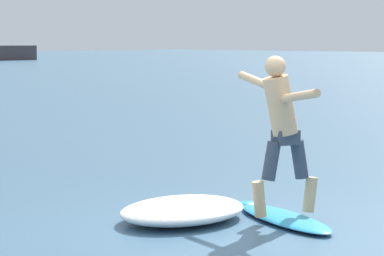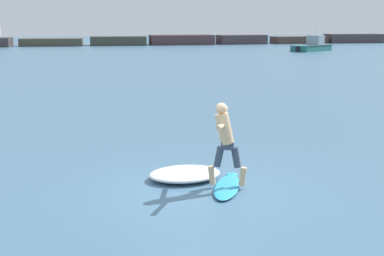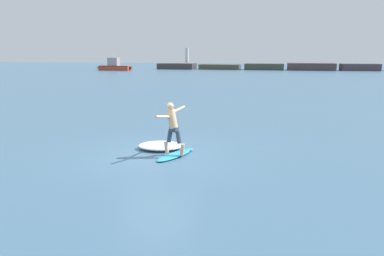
# 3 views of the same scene
# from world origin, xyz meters

# --- Properties ---
(ground_plane) EXTENTS (200.00, 200.00, 0.00)m
(ground_plane) POSITION_xyz_m (0.00, 0.00, 0.00)
(ground_plane) COLOR #3F6480
(rock_jetty_breakwater) EXTENTS (59.45, 4.29, 4.16)m
(rock_jetty_breakwater) POSITION_xyz_m (12.25, 62.00, 0.60)
(rock_jetty_breakwater) COLOR #3C3636
(rock_jetty_breakwater) RESTS_ON ground
(surfboard) EXTENTS (1.18, 1.93, 0.22)m
(surfboard) POSITION_xyz_m (0.64, 0.05, 0.04)
(surfboard) COLOR #2B9DC8
(surfboard) RESTS_ON ground
(surfer) EXTENTS (0.87, 1.55, 1.75)m
(surfer) POSITION_xyz_m (0.57, 0.04, 1.11)
(surfer) COLOR tan
(surfer) RESTS_ON surfboard
(fishing_boat_near_jetty) EXTENTS (5.78, 4.62, 2.59)m
(fishing_boat_near_jetty) POSITION_xyz_m (23.48, 44.70, 0.52)
(fishing_boat_near_jetty) COLOR #256A66
(fishing_boat_near_jetty) RESTS_ON ground
(wave_foam_at_tail) EXTENTS (1.71, 1.35, 0.24)m
(wave_foam_at_tail) POSITION_xyz_m (-0.10, 0.88, 0.12)
(wave_foam_at_tail) COLOR white
(wave_foam_at_tail) RESTS_ON ground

